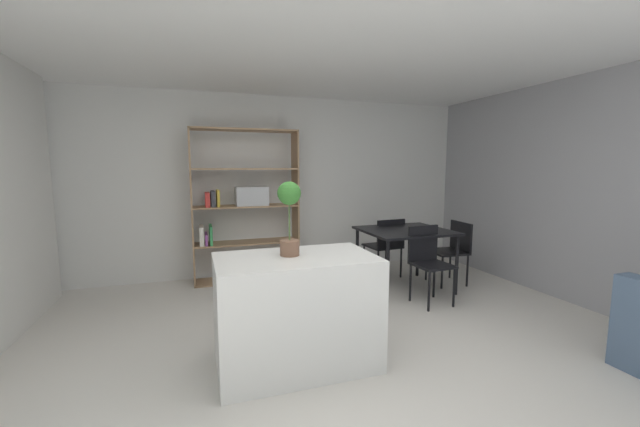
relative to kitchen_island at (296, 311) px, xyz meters
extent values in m
plane|color=beige|center=(0.23, -0.13, -0.45)|extent=(8.99, 8.99, 0.00)
cube|color=white|center=(0.23, -0.13, 2.22)|extent=(6.54, 5.83, 0.06)
cube|color=silver|center=(0.23, 2.76, 0.87)|extent=(6.54, 0.06, 2.64)
cube|color=#9E9EA3|center=(3.47, -0.13, 0.87)|extent=(0.06, 5.83, 2.64)
cube|color=silver|center=(0.00, 0.00, 0.00)|extent=(1.25, 0.74, 0.90)
cylinder|color=brown|center=(-0.04, 0.05, 0.51)|extent=(0.16, 0.16, 0.12)
cylinder|color=#476633|center=(-0.04, 0.05, 0.73)|extent=(0.01, 0.01, 0.30)
sphere|color=#316D29|center=(-0.04, 0.05, 0.95)|extent=(0.19, 0.19, 0.19)
cube|color=#997551|center=(-0.79, 2.46, 0.61)|extent=(0.02, 0.38, 2.12)
cube|color=#997551|center=(0.65, 2.46, 0.61)|extent=(0.02, 0.38, 2.12)
cube|color=#997551|center=(-0.07, 2.46, 1.65)|extent=(1.46, 0.38, 0.02)
cube|color=#997551|center=(-0.07, 2.46, -0.44)|extent=(1.46, 0.38, 0.02)
cube|color=#997551|center=(-0.07, 2.46, 0.09)|extent=(1.41, 0.38, 0.02)
cube|color=#997551|center=(-0.07, 2.46, 0.61)|extent=(1.41, 0.38, 0.02)
cube|color=#997551|center=(-0.07, 2.46, 1.13)|extent=(1.41, 0.38, 0.02)
cube|color=silver|center=(-0.68, 2.46, 0.23)|extent=(0.06, 0.32, 0.26)
cube|color=#8E4793|center=(-0.62, 2.46, 0.18)|extent=(0.03, 0.32, 0.15)
cube|color=#338E4C|center=(-0.56, 2.46, 0.23)|extent=(0.04, 0.32, 0.26)
cube|color=red|center=(-0.59, 2.46, 0.71)|extent=(0.06, 0.32, 0.19)
cube|color=#38383D|center=(-0.52, 2.46, 0.72)|extent=(0.05, 0.32, 0.21)
cube|color=gold|center=(-0.45, 2.46, 0.73)|extent=(0.03, 0.32, 0.22)
cube|color=#B7BABC|center=(0.01, 2.46, 0.75)|extent=(0.44, 0.32, 0.26)
cube|color=black|center=(1.85, 1.41, 0.32)|extent=(1.09, 0.98, 0.03)
cylinder|color=black|center=(1.36, 0.98, -0.07)|extent=(0.04, 0.04, 0.76)
cylinder|color=black|center=(2.34, 0.98, -0.07)|extent=(0.04, 0.04, 0.76)
cylinder|color=black|center=(1.36, 1.84, -0.07)|extent=(0.04, 0.04, 0.76)
cylinder|color=black|center=(2.34, 1.84, -0.07)|extent=(0.04, 0.04, 0.76)
cube|color=black|center=(1.85, 0.80, 0.02)|extent=(0.43, 0.43, 0.03)
cube|color=black|center=(1.84, 0.99, 0.24)|extent=(0.41, 0.05, 0.43)
cylinder|color=black|center=(1.69, 0.61, -0.22)|extent=(0.03, 0.03, 0.46)
cylinder|color=black|center=(2.03, 0.63, -0.22)|extent=(0.03, 0.03, 0.46)
cylinder|color=black|center=(1.66, 0.96, -0.22)|extent=(0.03, 0.03, 0.46)
cylinder|color=black|center=(2.01, 0.98, -0.22)|extent=(0.03, 0.03, 0.46)
cube|color=black|center=(2.52, 1.41, -0.01)|extent=(0.48, 0.49, 0.03)
cube|color=black|center=(2.72, 1.39, 0.20)|extent=(0.06, 0.46, 0.40)
cylinder|color=black|center=(2.34, 1.62, -0.23)|extent=(0.03, 0.03, 0.43)
cylinder|color=black|center=(2.31, 1.22, -0.23)|extent=(0.03, 0.03, 0.43)
cylinder|color=black|center=(2.72, 1.59, -0.23)|extent=(0.03, 0.03, 0.43)
cylinder|color=black|center=(2.69, 1.19, -0.23)|extent=(0.03, 0.03, 0.43)
cube|color=black|center=(1.85, 2.02, 0.00)|extent=(0.49, 0.49, 0.03)
cube|color=black|center=(1.87, 1.81, 0.21)|extent=(0.45, 0.07, 0.41)
cylinder|color=black|center=(2.03, 2.23, -0.23)|extent=(0.03, 0.03, 0.43)
cylinder|color=black|center=(1.64, 2.19, -0.23)|extent=(0.03, 0.03, 0.43)
cylinder|color=black|center=(2.06, 1.84, -0.23)|extent=(0.03, 0.03, 0.43)
cylinder|color=black|center=(1.67, 1.81, -0.23)|extent=(0.03, 0.03, 0.43)
camera|label=1|loc=(-0.73, -2.78, 1.15)|focal=20.87mm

